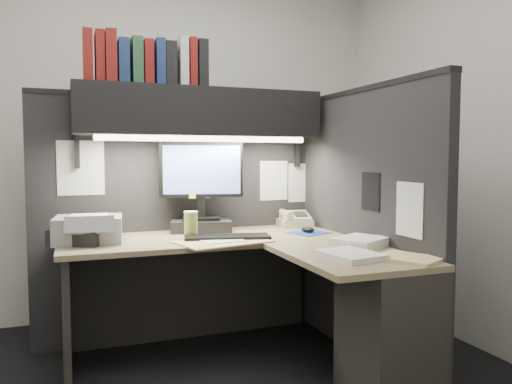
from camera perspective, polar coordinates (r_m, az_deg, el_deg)
wall_back at (r=3.95m, az=-10.87°, el=5.86°), size 3.50×0.04×2.70m
wall_front at (r=1.12m, az=16.57°, el=10.67°), size 3.50×0.04×2.70m
wall_right at (r=3.40m, az=24.90°, el=5.88°), size 0.04×3.00×2.70m
partition_back at (r=3.42m, az=-8.63°, el=-3.05°), size 1.90×0.06×1.60m
partition_right at (r=3.08m, az=12.04°, el=-3.86°), size 0.06×1.50×1.60m
desk at (r=2.74m, az=3.99°, el=-12.43°), size 1.70×1.53×0.73m
overhead_shelf at (r=3.25m, az=-6.43°, el=8.98°), size 1.55×0.34×0.30m
task_light_tube at (r=3.10m, az=-5.77°, el=6.07°), size 1.32×0.04×0.04m
monitor at (r=3.27m, az=-6.27°, el=-0.50°), size 0.53×0.33×0.58m
keyboard at (r=2.97m, az=-3.32°, el=-5.20°), size 0.53×0.27×0.02m
mousepad at (r=3.22m, az=6.06°, el=-4.67°), size 0.28×0.27×0.00m
mouse at (r=3.23m, az=5.93°, el=-4.29°), size 0.09×0.11×0.04m
telephone at (r=3.51m, az=4.45°, el=-3.27°), size 0.24×0.25×0.09m
coffee_cup at (r=3.04m, az=-7.45°, el=-3.81°), size 0.09×0.09×0.15m
printer at (r=3.03m, az=-18.60°, el=-4.05°), size 0.40×0.35×0.15m
notebook_stack at (r=2.99m, az=-19.46°, el=-4.75°), size 0.36×0.35×0.09m
open_folder at (r=2.87m, az=-3.85°, el=-5.69°), size 0.56×0.43×0.01m
paper_stack_a at (r=2.78m, az=11.87°, el=-5.64°), size 0.35×0.33×0.05m
paper_stack_b at (r=2.47m, az=10.76°, el=-7.11°), size 0.27×0.32×0.03m
manila_stack at (r=2.49m, az=16.97°, el=-7.25°), size 0.33×0.36×0.02m
binder_row at (r=3.22m, az=-12.48°, el=14.23°), size 0.74×0.25×0.31m
pinned_papers at (r=3.15m, az=-0.28°, el=1.04°), size 1.76×1.31×0.51m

